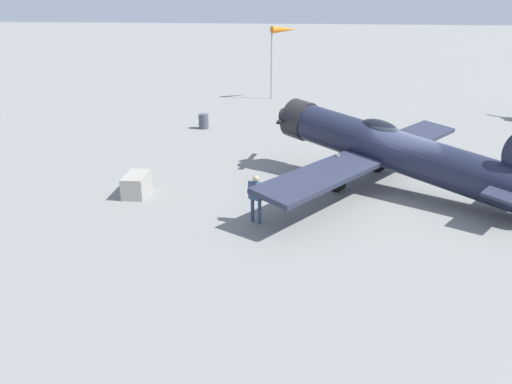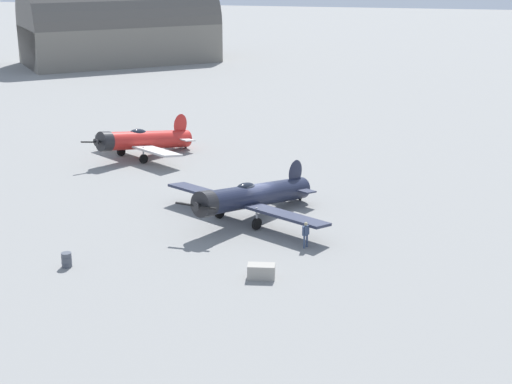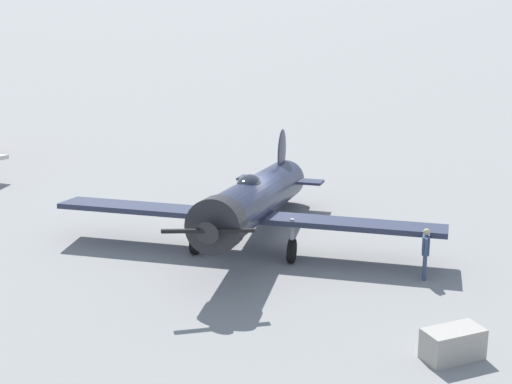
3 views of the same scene
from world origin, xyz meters
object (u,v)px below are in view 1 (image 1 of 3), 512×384
Objects in this scene: windsock_mast at (283,32)px; equipment_crate at (137,185)px; airplane_foreground at (390,150)px; fuel_drum at (204,121)px; ground_crew_mechanic at (256,195)px.

equipment_crate is at bearing -5.03° from windsock_mast.
airplane_foreground reaches higher than fuel_drum.
ground_crew_mechanic is at bearing 71.36° from equipment_crate.
windsock_mast is (-11.74, 2.89, 4.58)m from fuel_drum.
windsock_mast is (-24.80, -3.04, 4.00)m from ground_crew_mechanic.
windsock_mast reaches higher than fuel_drum.
windsock_mast is (-23.09, 2.03, 4.61)m from equipment_crate.
ground_crew_mechanic is 1.93× the size of fuel_drum.
equipment_crate is 0.30× the size of windsock_mast.
ground_crew_mechanic is 0.31× the size of windsock_mast.
windsock_mast reaches higher than airplane_foreground.
fuel_drum is 12.93m from windsock_mast.
airplane_foreground is at bearing 160.81° from ground_crew_mechanic.
equipment_crate is (2.75, -9.50, -1.19)m from airplane_foreground.
airplane_foreground reaches higher than ground_crew_mechanic.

